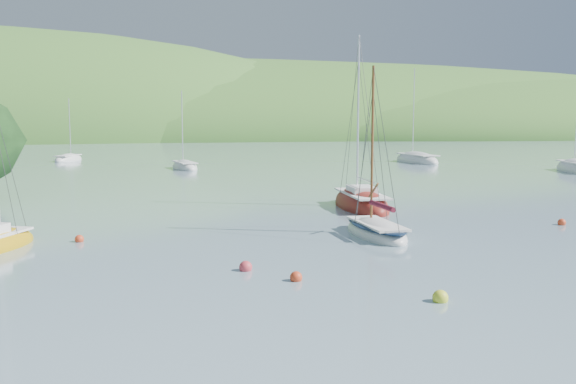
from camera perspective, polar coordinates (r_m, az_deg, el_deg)
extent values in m
plane|color=slate|center=(22.78, 6.52, -7.50)|extent=(700.00, 700.00, 0.00)
ellipsoid|color=#3B6F2A|center=(191.33, -8.18, 5.02)|extent=(440.00, 110.00, 44.00)
ellipsoid|color=#3B6F2A|center=(205.25, 18.01, 4.87)|extent=(240.00, 100.00, 34.00)
ellipsoid|color=white|center=(30.51, 7.84, -3.68)|extent=(2.41, 5.67, 1.36)
cube|color=white|center=(30.33, 7.93, -2.80)|extent=(1.81, 4.42, 0.10)
cylinder|color=brown|center=(30.66, 7.50, 4.18)|extent=(0.12, 0.12, 7.39)
ellipsoid|color=#0A1B33|center=(30.44, 7.85, -2.95)|extent=(2.37, 5.61, 0.23)
cylinder|color=maroon|center=(29.68, 8.36, -1.24)|extent=(0.42, 2.67, 0.24)
ellipsoid|color=maroon|center=(39.52, 6.50, -1.20)|extent=(2.74, 7.75, 2.13)
cube|color=white|center=(39.28, 6.58, -0.14)|extent=(2.05, 6.04, 0.10)
cylinder|color=white|center=(40.03, 6.24, 6.85)|extent=(0.12, 0.12, 9.64)
cube|color=white|center=(39.25, 6.58, 0.20)|extent=(1.47, 2.18, 0.42)
cylinder|color=white|center=(38.44, 6.91, 1.07)|extent=(0.13, 3.70, 0.09)
ellipsoid|color=white|center=(69.15, -9.17, 2.14)|extent=(3.55, 6.65, 1.72)
cube|color=white|center=(68.99, -9.15, 2.64)|extent=(2.69, 5.17, 0.10)
cylinder|color=white|center=(69.68, -9.38, 5.76)|extent=(0.12, 0.12, 7.58)
ellipsoid|color=white|center=(79.22, 11.37, 2.70)|extent=(4.16, 8.97, 2.35)
cube|color=white|center=(79.01, 11.44, 3.29)|extent=(3.14, 6.98, 0.10)
cylinder|color=white|center=(79.94, 11.10, 7.03)|extent=(0.12, 0.12, 10.37)
ellipsoid|color=white|center=(85.13, -18.94, 2.71)|extent=(3.79, 6.31, 1.63)
cube|color=white|center=(84.99, -18.99, 3.09)|extent=(2.89, 4.90, 0.10)
cylinder|color=white|center=(85.61, -18.83, 5.49)|extent=(0.12, 0.12, 7.15)
sphere|color=yellow|center=(20.22, 13.39, -9.13)|extent=(0.48, 0.48, 0.48)
sphere|color=#CD3943|center=(23.55, -3.78, -6.70)|extent=(0.48, 0.48, 0.48)
sphere|color=red|center=(36.05, 23.15, -2.52)|extent=(0.42, 0.42, 0.42)
sphere|color=red|center=(30.22, -18.06, -4.01)|extent=(0.40, 0.40, 0.40)
sphere|color=red|center=(22.07, 0.72, -7.60)|extent=(0.43, 0.43, 0.43)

